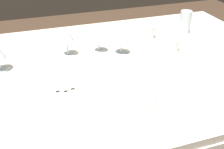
% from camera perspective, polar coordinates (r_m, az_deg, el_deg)
% --- Properties ---
extents(dining_table, '(1.80, 1.11, 0.74)m').
position_cam_1_polar(dining_table, '(1.27, -0.98, -1.14)').
color(dining_table, silver).
rests_on(dining_table, ground).
extents(dinner_plate, '(0.28, 0.28, 0.02)m').
position_cam_1_polar(dinner_plate, '(1.03, 2.06, -3.85)').
color(dinner_plate, white).
rests_on(dinner_plate, dining_table).
extents(fork_outer, '(0.02, 0.20, 0.00)m').
position_cam_1_polar(fork_outer, '(1.02, -7.91, -4.90)').
color(fork_outer, beige).
rests_on(fork_outer, dining_table).
extents(fork_inner, '(0.03, 0.20, 0.00)m').
position_cam_1_polar(fork_inner, '(1.01, -9.36, -5.41)').
color(fork_inner, beige).
rests_on(fork_inner, dining_table).
extents(fork_salad, '(0.03, 0.21, 0.00)m').
position_cam_1_polar(fork_salad, '(1.01, -11.12, -5.57)').
color(fork_salad, beige).
rests_on(fork_salad, dining_table).
extents(dinner_knife, '(0.03, 0.21, 0.00)m').
position_cam_1_polar(dinner_knife, '(1.11, 10.03, -1.80)').
color(dinner_knife, beige).
rests_on(dinner_knife, dining_table).
extents(spoon_soup, '(0.03, 0.21, 0.01)m').
position_cam_1_polar(spoon_soup, '(1.14, 10.67, -0.86)').
color(spoon_soup, beige).
rests_on(spoon_soup, dining_table).
extents(spoon_dessert, '(0.03, 0.23, 0.01)m').
position_cam_1_polar(spoon_dessert, '(1.15, 12.37, -0.77)').
color(spoon_dessert, beige).
rests_on(spoon_dessert, dining_table).
extents(spoon_tea, '(0.03, 0.22, 0.01)m').
position_cam_1_polar(spoon_tea, '(1.17, 13.15, -0.39)').
color(spoon_tea, beige).
rests_on(spoon_tea, dining_table).
extents(saucer_left, '(0.13, 0.13, 0.01)m').
position_cam_1_polar(saucer_left, '(1.50, 7.67, 7.66)').
color(saucer_left, white).
rests_on(saucer_left, dining_table).
extents(coffee_cup_left, '(0.10, 0.07, 0.07)m').
position_cam_1_polar(coffee_cup_left, '(1.48, 7.85, 9.11)').
color(coffee_cup_left, white).
rests_on(coffee_cup_left, saucer_left).
extents(saucer_right, '(0.14, 0.14, 0.01)m').
position_cam_1_polar(saucer_right, '(1.36, 12.46, 4.64)').
color(saucer_right, white).
rests_on(saucer_right, dining_table).
extents(coffee_cup_right, '(0.10, 0.07, 0.06)m').
position_cam_1_polar(coffee_cup_right, '(1.35, 12.71, 6.08)').
color(coffee_cup_right, white).
rests_on(coffee_cup_right, saucer_right).
extents(wine_glass_centre, '(0.08, 0.08, 0.13)m').
position_cam_1_polar(wine_glass_centre, '(1.30, 2.04, 8.05)').
color(wine_glass_centre, silver).
rests_on(wine_glass_centre, dining_table).
extents(wine_glass_left, '(0.07, 0.07, 0.14)m').
position_cam_1_polar(wine_glass_left, '(1.31, -2.79, 8.66)').
color(wine_glass_left, silver).
rests_on(wine_glass_left, dining_table).
extents(wine_glass_far, '(0.07, 0.07, 0.14)m').
position_cam_1_polar(wine_glass_far, '(1.29, -9.89, 8.09)').
color(wine_glass_far, silver).
rests_on(wine_glass_far, dining_table).
extents(drink_tumbler, '(0.07, 0.07, 0.14)m').
position_cam_1_polar(drink_tumbler, '(1.61, 15.57, 10.57)').
color(drink_tumbler, silver).
rests_on(drink_tumbler, dining_table).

